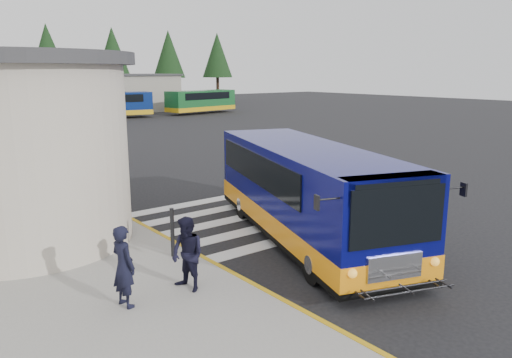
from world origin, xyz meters
TOP-DOWN VIEW (x-y plane):
  - ground at (0.00, 0.00)m, footprint 140.00×140.00m
  - curb_strip at (-4.05, 4.00)m, footprint 0.12×34.00m
  - crosswalk at (-0.50, -0.80)m, footprint 8.00×5.35m
  - depot_building at (6.00, 42.00)m, footprint 26.40×8.40m
  - tree_line at (6.29, 50.00)m, footprint 58.40×4.40m
  - transit_bus at (-0.90, -3.50)m, footprint 5.42×9.23m
  - pedestrian_a at (-6.55, -4.50)m, footprint 0.48×0.64m
  - pedestrian_b at (-5.25, -4.62)m, footprint 0.72×0.84m
  - bollard at (-4.58, -2.76)m, footprint 0.10×0.10m
  - far_bus_a at (8.60, 34.14)m, footprint 8.62×3.58m
  - far_bus_b at (18.94, 33.71)m, footprint 8.50×3.72m

SIDE VIEW (x-z plane):
  - ground at x=0.00m, z-range 0.00..0.00m
  - crosswalk at x=-0.50m, z-range 0.00..0.01m
  - curb_strip at x=-4.05m, z-range 0.00..0.16m
  - bollard at x=-4.58m, z-range 0.15..1.34m
  - pedestrian_b at x=-5.25m, z-range 0.15..1.67m
  - pedestrian_a at x=-6.55m, z-range 0.15..1.73m
  - transit_bus at x=-0.90m, z-range -0.06..2.49m
  - far_bus_b at x=18.94m, z-range 0.32..2.44m
  - far_bus_a at x=8.60m, z-range 0.32..2.48m
  - depot_building at x=6.00m, z-range 0.01..4.21m
  - tree_line at x=6.29m, z-range 1.77..11.77m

